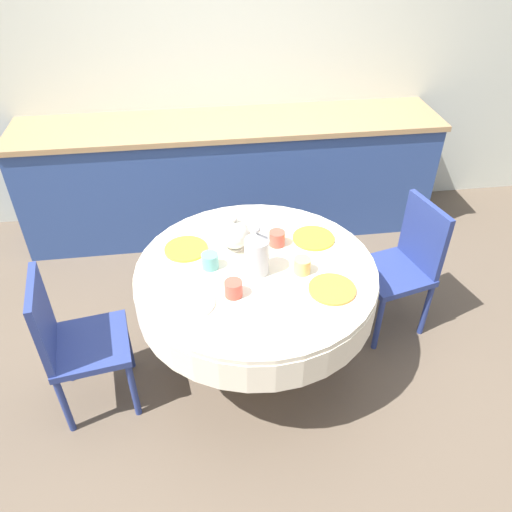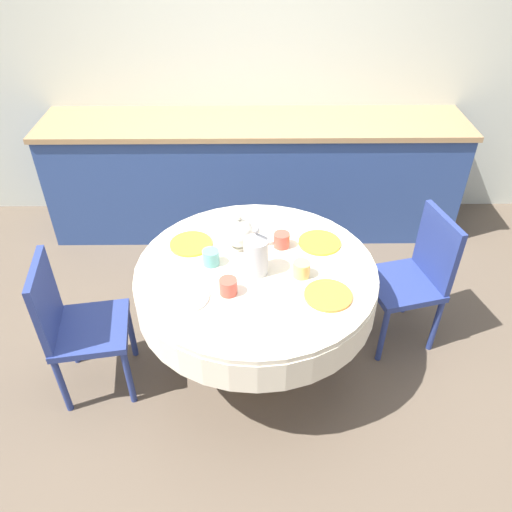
{
  "view_description": "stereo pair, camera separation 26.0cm",
  "coord_description": "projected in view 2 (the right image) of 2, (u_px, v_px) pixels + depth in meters",
  "views": [
    {
      "loc": [
        -0.28,
        -2.05,
        2.39
      ],
      "look_at": [
        0.0,
        0.0,
        0.82
      ],
      "focal_mm": 35.0,
      "sensor_mm": 36.0,
      "label": 1
    },
    {
      "loc": [
        -0.02,
        -2.07,
        2.39
      ],
      "look_at": [
        0.0,
        0.0,
        0.82
      ],
      "focal_mm": 35.0,
      "sensor_mm": 36.0,
      "label": 2
    }
  ],
  "objects": [
    {
      "name": "cup_far_right",
      "position": [
        282.0,
        240.0,
        2.78
      ],
      "size": [
        0.09,
        0.09,
        0.08
      ],
      "primitive_type": "cylinder",
      "color": "#CC4C3D",
      "rests_on": "dining_table"
    },
    {
      "name": "ground_plane",
      "position": [
        256.0,
        360.0,
        3.1
      ],
      "size": [
        12.0,
        12.0,
        0.0
      ],
      "primitive_type": "plane",
      "color": "brown"
    },
    {
      "name": "plate_far_left",
      "position": [
        191.0,
        244.0,
        2.81
      ],
      "size": [
        0.24,
        0.24,
        0.01
      ],
      "primitive_type": "cylinder",
      "color": "yellow",
      "rests_on": "dining_table"
    },
    {
      "name": "plate_near_right",
      "position": [
        328.0,
        295.0,
        2.47
      ],
      "size": [
        0.24,
        0.24,
        0.01
      ],
      "primitive_type": "cylinder",
      "color": "orange",
      "rests_on": "dining_table"
    },
    {
      "name": "plate_near_left",
      "position": [
        185.0,
        297.0,
        2.46
      ],
      "size": [
        0.24,
        0.24,
        0.01
      ],
      "primitive_type": "cylinder",
      "color": "white",
      "rests_on": "dining_table"
    },
    {
      "name": "coffee_carafe",
      "position": [
        255.0,
        253.0,
        2.55
      ],
      "size": [
        0.13,
        0.13,
        0.29
      ],
      "color": "#B2B2B7",
      "rests_on": "dining_table"
    },
    {
      "name": "teapot",
      "position": [
        239.0,
        233.0,
        2.75
      ],
      "size": [
        0.23,
        0.17,
        0.21
      ],
      "color": "silver",
      "rests_on": "dining_table"
    },
    {
      "name": "chair_left",
      "position": [
        415.0,
        274.0,
        3.0
      ],
      "size": [
        0.48,
        0.48,
        0.88
      ],
      "rotation": [
        0.0,
        0.0,
        -4.47
      ],
      "color": "navy",
      "rests_on": "ground_plane"
    },
    {
      "name": "cup_far_left",
      "position": [
        211.0,
        257.0,
        2.66
      ],
      "size": [
        0.09,
        0.09,
        0.08
      ],
      "primitive_type": "cylinder",
      "color": "#5BA39E",
      "rests_on": "dining_table"
    },
    {
      "name": "chair_right",
      "position": [
        74.0,
        322.0,
        2.67
      ],
      "size": [
        0.46,
        0.46,
        0.88
      ],
      "rotation": [
        0.0,
        0.0,
        -1.42
      ],
      "color": "navy",
      "rests_on": "ground_plane"
    },
    {
      "name": "cup_near_right",
      "position": [
        301.0,
        269.0,
        2.58
      ],
      "size": [
        0.09,
        0.09,
        0.08
      ],
      "primitive_type": "cylinder",
      "color": "#DBB766",
      "rests_on": "dining_table"
    },
    {
      "name": "wall_back",
      "position": [
        254.0,
        57.0,
        3.79
      ],
      "size": [
        7.0,
        0.05,
        2.6
      ],
      "color": "beige",
      "rests_on": "ground_plane"
    },
    {
      "name": "kitchen_counter",
      "position": [
        254.0,
        176.0,
        4.03
      ],
      "size": [
        3.24,
        0.64,
        0.93
      ],
      "color": "#2D4784",
      "rests_on": "ground_plane"
    },
    {
      "name": "plate_far_right",
      "position": [
        320.0,
        243.0,
        2.82
      ],
      "size": [
        0.24,
        0.24,
        0.01
      ],
      "primitive_type": "cylinder",
      "color": "yellow",
      "rests_on": "dining_table"
    },
    {
      "name": "cup_near_left",
      "position": [
        228.0,
        287.0,
        2.47
      ],
      "size": [
        0.09,
        0.09,
        0.08
      ],
      "primitive_type": "cylinder",
      "color": "#CC4C3D",
      "rests_on": "dining_table"
    },
    {
      "name": "dining_table",
      "position": [
        256.0,
        286.0,
        2.73
      ],
      "size": [
        1.3,
        1.3,
        0.74
      ],
      "color": "brown",
      "rests_on": "ground_plane"
    }
  ]
}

